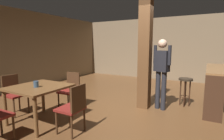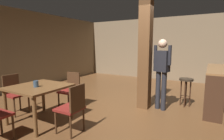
% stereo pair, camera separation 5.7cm
% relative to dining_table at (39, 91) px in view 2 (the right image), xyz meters
% --- Properties ---
extents(ground_plane, '(10.80, 10.80, 0.00)m').
position_rel_dining_table_xyz_m(ground_plane, '(1.20, 1.35, -0.65)').
color(ground_plane, brown).
extents(wall_back, '(8.00, 0.10, 2.80)m').
position_rel_dining_table_xyz_m(wall_back, '(1.20, 5.85, 0.75)').
color(wall_back, '#756047').
rests_on(wall_back, ground_plane).
extents(wall_left, '(0.10, 9.00, 2.80)m').
position_rel_dining_table_xyz_m(wall_left, '(-2.80, 1.35, 0.75)').
color(wall_left, '#756047').
rests_on(wall_left, ground_plane).
extents(pillar, '(0.28, 0.28, 2.80)m').
position_rel_dining_table_xyz_m(pillar, '(1.58, 1.88, 0.75)').
color(pillar, brown).
rests_on(pillar, ground_plane).
extents(dining_table, '(1.03, 1.03, 0.76)m').
position_rel_dining_table_xyz_m(dining_table, '(0.00, 0.00, 0.00)').
color(dining_table, brown).
rests_on(dining_table, ground_plane).
extents(chair_north, '(0.45, 0.45, 0.89)m').
position_rel_dining_table_xyz_m(chair_north, '(0.00, 0.92, -0.14)').
color(chair_north, maroon).
rests_on(chair_north, ground_plane).
extents(chair_east, '(0.43, 0.43, 0.89)m').
position_rel_dining_table_xyz_m(chair_east, '(0.92, -0.03, -0.14)').
color(chair_east, maroon).
rests_on(chair_east, ground_plane).
extents(chair_west, '(0.42, 0.42, 0.89)m').
position_rel_dining_table_xyz_m(chair_west, '(-0.92, 0.03, -0.14)').
color(chair_west, maroon).
rests_on(chair_west, ground_plane).
extents(napkin_cup, '(0.10, 0.10, 0.13)m').
position_rel_dining_table_xyz_m(napkin_cup, '(0.04, -0.09, 0.18)').
color(napkin_cup, '#33475B').
rests_on(napkin_cup, dining_table).
extents(standing_person, '(0.47, 0.30, 1.72)m').
position_rel_dining_table_xyz_m(standing_person, '(1.98, 1.95, 0.35)').
color(standing_person, black).
rests_on(standing_person, ground_plane).
extents(bar_counter, '(0.56, 2.19, 1.01)m').
position_rel_dining_table_xyz_m(bar_counter, '(3.12, 2.82, -0.13)').
color(bar_counter, brown).
rests_on(bar_counter, ground_plane).
extents(bar_stool_near, '(0.34, 0.34, 0.73)m').
position_rel_dining_table_xyz_m(bar_stool_near, '(2.48, 2.50, -0.10)').
color(bar_stool_near, '#2D2319').
rests_on(bar_stool_near, ground_plane).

